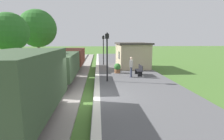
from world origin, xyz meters
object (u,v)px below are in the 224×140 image
Objects in this scene: freight_train at (57,67)px; lamp_post_far at (103,44)px; potted_planter at (117,68)px; bench_near_hut at (139,70)px; station_hut at (132,55)px; tree_trackside_mid at (9,32)px; tree_trackside_far at (38,29)px; lamp_post_near at (107,48)px; bench_down_platform at (124,58)px; person_waiting at (131,66)px.

lamp_post_far is at bearing 70.14° from freight_train.
bench_near_hut is at bearing -34.09° from potted_planter.
station_hut is 4.55m from potted_planter.
tree_trackside_mid is (-8.36, -2.52, 3.21)m from potted_planter.
tree_trackside_far is (-10.42, -0.12, 2.91)m from station_hut.
potted_planter is at bearing -118.02° from station_hut.
lamp_post_near is 1.00× the size of lamp_post_far.
tree_trackside_mid is at bearing -132.61° from bench_down_platform.
tree_trackside_far is (-7.19, 7.15, 1.76)m from lamp_post_near.
lamp_post_near reaches higher than potted_planter.
person_waiting reaches higher than bench_down_platform.
lamp_post_near reaches higher than person_waiting.
tree_trackside_mid is (-7.23, -8.35, 1.13)m from lamp_post_far.
tree_trackside_mid is at bearing -130.87° from lamp_post_far.
freight_train is at bearing -109.86° from lamp_post_far.
potted_planter reaches higher than bench_down_platform.
potted_planter is 6.29m from lamp_post_far.
tree_trackside_far reaches higher than station_hut.
tree_trackside_far reaches higher than freight_train.
bench_down_platform is 8.74m from potted_planter.
station_hut is at bearing -30.37° from lamp_post_far.
tree_trackside_far is (-10.15, -4.74, 3.84)m from bench_down_platform.
station_hut is at bearing 0.65° from tree_trackside_far.
person_waiting is at bearing -100.91° from station_hut.
tree_trackside_mid is (-3.66, 1.53, 2.43)m from freight_train.
bench_down_platform is 0.41× the size of lamp_post_near.
tree_trackside_far is at bearing 89.71° from tree_trackside_mid.
bench_near_hut and bench_down_platform have the same top height.
person_waiting is at bearing 20.00° from freight_train.
freight_train reaches higher than potted_planter.
freight_train is at bearing -22.68° from tree_trackside_mid.
lamp_post_far is 0.56× the size of tree_trackside_far.
station_hut is 10.82m from tree_trackside_far.
bench_down_platform is at bearing 77.97° from potted_planter.
station_hut is at bearing -78.63° from person_waiting.
tree_trackside_far is (-7.19, -2.01, 1.76)m from lamp_post_far.
tree_trackside_far is at bearing -179.35° from station_hut.
person_waiting is 2.96m from lamp_post_near.
lamp_post_far is (-2.09, 7.82, 1.62)m from person_waiting.
person_waiting is (-1.14, -5.92, -0.47)m from station_hut.
tree_trackside_mid reaches higher than person_waiting.
bench_down_platform is 0.88× the size of person_waiting.
tree_trackside_mid reaches higher than freight_train.
freight_train is 12.93× the size of bench_near_hut.
potted_planter is 0.25× the size of lamp_post_far.
freight_train is 3.34× the size of station_hut.
tree_trackside_mid is (-7.23, 0.81, 1.13)m from lamp_post_near.
station_hut reaches higher than bench_near_hut.
tree_trackside_far reaches higher than bench_down_platform.
tree_trackside_far reaches higher than potted_planter.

